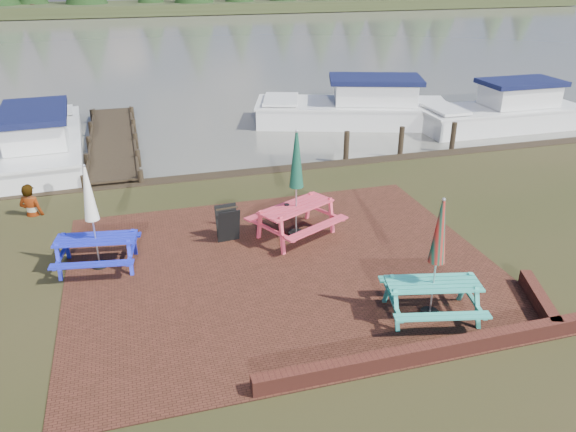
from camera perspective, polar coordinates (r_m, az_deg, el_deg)
The scene contains 13 objects.
ground at distance 11.35m, azimuth 0.84°, elevation -7.70°, with size 120.00×120.00×0.00m, color black.
paving at distance 12.16m, azimuth -0.52°, elevation -5.23°, with size 9.00×7.50×0.02m, color #381B12.
brick_wall at distance 10.25m, azimuth 16.76°, elevation -11.87°, with size 6.21×1.79×0.30m.
water at distance 46.64m, azimuth -12.99°, elevation 16.67°, with size 120.00×60.00×0.02m, color #4D4C42.
picnic_table_teal at distance 10.55m, azimuth 14.62°, elevation -6.05°, with size 1.99×1.85×2.36m.
picnic_table_red at distance 13.13m, azimuth 0.84°, elevation 1.53°, with size 2.42×2.32×2.59m.
picnic_table_blue at distance 12.49m, azimuth -19.04°, elevation -1.68°, with size 1.88×1.73×2.32m.
chalkboard at distance 13.18m, azimuth -6.14°, elevation -0.79°, with size 0.54×0.54×0.84m.
jetty at distance 21.30m, azimuth -17.38°, elevation 7.34°, with size 1.76×9.08×1.00m.
boat_jetty at distance 20.61m, azimuth -23.79°, elevation 6.75°, with size 2.99×7.58×2.16m.
boat_near at distance 23.66m, azimuth 6.89°, elevation 10.76°, with size 8.26×5.00×2.11m.
boat_far at distance 24.41m, azimuth 20.99°, elevation 9.72°, with size 6.68×2.37×2.08m.
person at distance 15.73m, azimuth -25.04°, elevation 2.88°, with size 0.62×0.41×1.69m, color gray.
Camera 1 is at (-2.80, -9.15, 6.09)m, focal length 35.00 mm.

